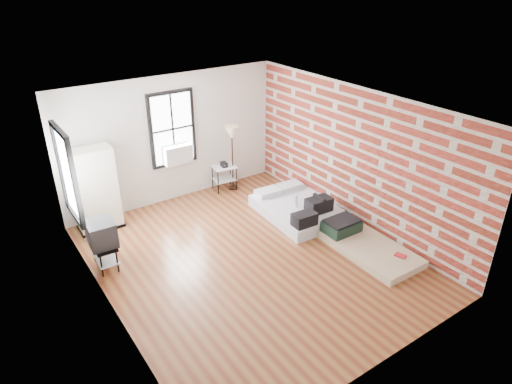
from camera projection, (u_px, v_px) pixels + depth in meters
ground at (250, 259)px, 8.30m from camera, size 6.00×6.00×0.00m
room_shell at (249, 162)px, 7.91m from camera, size 5.02×6.02×2.80m
mattress_main at (298, 208)px, 9.67m from camera, size 1.47×1.93×0.60m
mattress_bare at (363, 243)px, 8.55m from camera, size 1.01×1.87×0.40m
wardrobe at (95, 190)px, 8.92m from camera, size 0.87×0.52×1.70m
side_table at (224, 171)px, 10.65m from camera, size 0.58×0.49×0.69m
floor_lamp at (232, 136)px, 10.32m from camera, size 0.33×0.33×1.55m
tv_stand at (102, 235)px, 7.82m from camera, size 0.48×0.66×0.90m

